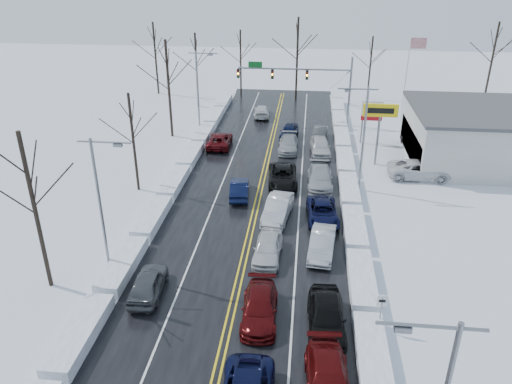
# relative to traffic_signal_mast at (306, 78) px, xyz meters

# --- Properties ---
(ground) EXTENTS (160.00, 160.00, 0.00)m
(ground) POSITION_rel_traffic_signal_mast_xyz_m (-3.45, -27.99, -5.48)
(ground) COLOR silver
(ground) RESTS_ON ground
(road_surface) EXTENTS (14.00, 84.00, 0.01)m
(road_surface) POSITION_rel_traffic_signal_mast_xyz_m (-3.45, -25.99, -5.47)
(road_surface) COLOR black
(road_surface) RESTS_ON ground
(snow_bank_left) EXTENTS (1.55, 72.00, 0.80)m
(snow_bank_left) POSITION_rel_traffic_signal_mast_xyz_m (-11.05, -25.99, -5.48)
(snow_bank_left) COLOR white
(snow_bank_left) RESTS_ON ground
(snow_bank_right) EXTENTS (1.55, 72.00, 0.80)m
(snow_bank_right) POSITION_rel_traffic_signal_mast_xyz_m (4.15, -25.99, -5.48)
(snow_bank_right) COLOR white
(snow_bank_right) RESTS_ON ground
(traffic_signal_mast) EXTENTS (13.28, 0.39, 8.00)m
(traffic_signal_mast) POSITION_rel_traffic_signal_mast_xyz_m (0.00, 0.00, 0.00)
(traffic_signal_mast) COLOR slate
(traffic_signal_mast) RESTS_ON ground
(tires_plus_sign) EXTENTS (3.20, 0.34, 6.00)m
(tires_plus_sign) POSITION_rel_traffic_signal_mast_xyz_m (7.05, -12.00, -0.49)
(tires_plus_sign) COLOR slate
(tires_plus_sign) RESTS_ON ground
(used_vehicles_sign) EXTENTS (2.20, 0.22, 4.65)m
(used_vehicles_sign) POSITION_rel_traffic_signal_mast_xyz_m (7.05, -5.99, -2.16)
(used_vehicles_sign) COLOR slate
(used_vehicles_sign) RESTS_ON ground
(speed_limit_sign) EXTENTS (0.55, 0.09, 2.35)m
(speed_limit_sign) POSITION_rel_traffic_signal_mast_xyz_m (4.75, -35.99, -3.84)
(speed_limit_sign) COLOR slate
(speed_limit_sign) RESTS_ON ground
(flagpole) EXTENTS (1.87, 1.20, 10.00)m
(flagpole) POSITION_rel_traffic_signal_mast_xyz_m (11.72, 2.01, 0.45)
(flagpole) COLOR silver
(flagpole) RESTS_ON ground
(streetlight_ne) EXTENTS (3.20, 0.25, 9.00)m
(streetlight_ne) POSITION_rel_traffic_signal_mast_xyz_m (4.85, -17.99, -0.17)
(streetlight_ne) COLOR slate
(streetlight_ne) RESTS_ON ground
(streetlight_sw) EXTENTS (3.20, 0.25, 9.00)m
(streetlight_sw) POSITION_rel_traffic_signal_mast_xyz_m (-11.74, -31.99, -0.17)
(streetlight_sw) COLOR slate
(streetlight_sw) RESTS_ON ground
(streetlight_nw) EXTENTS (3.20, 0.25, 9.00)m
(streetlight_nw) POSITION_rel_traffic_signal_mast_xyz_m (-11.74, -3.99, -0.17)
(streetlight_nw) COLOR slate
(streetlight_nw) RESTS_ON ground
(tree_left_b) EXTENTS (4.00, 4.00, 10.00)m
(tree_left_b) POSITION_rel_traffic_signal_mast_xyz_m (-14.95, -33.99, 1.51)
(tree_left_b) COLOR #2D231C
(tree_left_b) RESTS_ON ground
(tree_left_c) EXTENTS (3.40, 3.40, 8.50)m
(tree_left_c) POSITION_rel_traffic_signal_mast_xyz_m (-13.95, -19.99, 0.46)
(tree_left_c) COLOR #2D231C
(tree_left_c) RESTS_ON ground
(tree_left_d) EXTENTS (4.20, 4.20, 10.50)m
(tree_left_d) POSITION_rel_traffic_signal_mast_xyz_m (-14.65, -5.99, 1.86)
(tree_left_d) COLOR #2D231C
(tree_left_d) RESTS_ON ground
(tree_left_e) EXTENTS (3.80, 3.80, 9.50)m
(tree_left_e) POSITION_rel_traffic_signal_mast_xyz_m (-14.25, 6.01, 1.16)
(tree_left_e) COLOR #2D231C
(tree_left_e) RESTS_ON ground
(tree_far_a) EXTENTS (4.00, 4.00, 10.00)m
(tree_far_a) POSITION_rel_traffic_signal_mast_xyz_m (-21.45, 12.01, 1.51)
(tree_far_a) COLOR #2D231C
(tree_far_a) RESTS_ON ground
(tree_far_b) EXTENTS (3.60, 3.60, 9.00)m
(tree_far_b) POSITION_rel_traffic_signal_mast_xyz_m (-9.45, 13.01, 0.81)
(tree_far_b) COLOR #2D231C
(tree_far_b) RESTS_ON ground
(tree_far_c) EXTENTS (4.40, 4.40, 11.00)m
(tree_far_c) POSITION_rel_traffic_signal_mast_xyz_m (-1.45, 11.01, 2.21)
(tree_far_c) COLOR #2D231C
(tree_far_c) RESTS_ON ground
(tree_far_d) EXTENTS (3.40, 3.40, 8.50)m
(tree_far_d) POSITION_rel_traffic_signal_mast_xyz_m (8.55, 12.51, 0.46)
(tree_far_d) COLOR #2D231C
(tree_far_d) RESTS_ON ground
(tree_far_e) EXTENTS (4.20, 4.20, 10.50)m
(tree_far_e) POSITION_rel_traffic_signal_mast_xyz_m (24.55, 13.01, 1.86)
(tree_far_e) COLOR #2D231C
(tree_far_e) RESTS_ON ground
(queued_car_3) EXTENTS (2.16, 4.92, 1.40)m
(queued_car_3) POSITION_rel_traffic_signal_mast_xyz_m (-1.79, -35.65, -5.48)
(queued_car_3) COLOR #46090A
(queued_car_3) RESTS_ON ground
(queued_car_4) EXTENTS (1.96, 4.53, 1.52)m
(queued_car_4) POSITION_rel_traffic_signal_mast_xyz_m (-1.87, -29.47, -5.48)
(queued_car_4) COLOR silver
(queued_car_4) RESTS_ON ground
(queued_car_5) EXTENTS (2.35, 5.13, 1.63)m
(queued_car_5) POSITION_rel_traffic_signal_mast_xyz_m (-1.59, -23.84, -5.48)
(queued_car_5) COLOR #BBBBBE
(queued_car_5) RESTS_ON ground
(queued_car_6) EXTENTS (2.88, 5.58, 1.50)m
(queued_car_6) POSITION_rel_traffic_signal_mast_xyz_m (-1.58, -17.51, -5.48)
(queued_car_6) COLOR black
(queued_car_6) RESTS_ON ground
(queued_car_7) EXTENTS (1.99, 4.85, 1.41)m
(queued_car_7) POSITION_rel_traffic_signal_mast_xyz_m (-1.50, -9.11, -5.48)
(queued_car_7) COLOR #989B9F
(queued_car_7) RESTS_ON ground
(queued_car_8) EXTENTS (2.22, 4.49, 1.47)m
(queued_car_8) POSITION_rel_traffic_signal_mast_xyz_m (-1.61, -5.26, -5.48)
(queued_car_8) COLOR black
(queued_car_8) RESTS_ON ground
(queued_car_12) EXTENTS (2.17, 5.07, 1.71)m
(queued_car_12) POSITION_rel_traffic_signal_mast_xyz_m (1.89, -36.16, -5.48)
(queued_car_12) COLOR black
(queued_car_12) RESTS_ON ground
(queued_car_13) EXTENTS (2.06, 4.75, 1.52)m
(queued_car_13) POSITION_rel_traffic_signal_mast_xyz_m (1.75, -28.55, -5.48)
(queued_car_13) COLOR #A8AAB0
(queued_car_13) RESTS_ON ground
(queued_car_14) EXTENTS (2.63, 5.14, 1.39)m
(queued_car_14) POSITION_rel_traffic_signal_mast_xyz_m (1.85, -23.82, -5.48)
(queued_car_14) COLOR black
(queued_car_14) RESTS_ON ground
(queued_car_15) EXTENTS (2.23, 5.31, 1.53)m
(queued_car_15) POSITION_rel_traffic_signal_mast_xyz_m (1.67, -17.49, -5.48)
(queued_car_15) COLOR #A3A6AB
(queued_car_15) RESTS_ON ground
(queued_car_16) EXTENTS (2.29, 4.94, 1.64)m
(queued_car_16) POSITION_rel_traffic_signal_mast_xyz_m (1.77, -9.78, -5.48)
(queued_car_16) COLOR silver
(queued_car_16) RESTS_ON ground
(queued_car_17) EXTENTS (1.89, 4.22, 1.34)m
(queued_car_17) POSITION_rel_traffic_signal_mast_xyz_m (1.77, -5.39, -5.48)
(queued_car_17) COLOR #393C3E
(queued_car_17) RESTS_ON ground
(oncoming_car_0) EXTENTS (1.93, 4.45, 1.42)m
(oncoming_car_0) POSITION_rel_traffic_signal_mast_xyz_m (-5.05, -20.36, -5.48)
(oncoming_car_0) COLOR black
(oncoming_car_0) RESTS_ON ground
(oncoming_car_1) EXTENTS (2.49, 5.13, 1.41)m
(oncoming_car_1) POSITION_rel_traffic_signal_mast_xyz_m (-8.77, -8.71, -5.48)
(oncoming_car_1) COLOR #530B0E
(oncoming_car_1) RESTS_ON ground
(oncoming_car_2) EXTENTS (2.26, 4.85, 1.37)m
(oncoming_car_2) POSITION_rel_traffic_signal_mast_xyz_m (-5.40, 2.50, -5.48)
(oncoming_car_2) COLOR silver
(oncoming_car_2) RESTS_ON ground
(oncoming_car_3) EXTENTS (1.99, 4.46, 1.49)m
(oncoming_car_3) POSITION_rel_traffic_signal_mast_xyz_m (-8.65, -34.19, -5.48)
(oncoming_car_3) COLOR #47494C
(oncoming_car_3) RESTS_ON ground
(parked_car_0) EXTENTS (5.84, 2.72, 1.62)m
(parked_car_0) POSITION_rel_traffic_signal_mast_xyz_m (10.73, -14.87, -5.48)
(parked_car_0) COLOR silver
(parked_car_0) RESTS_ON ground
(parked_car_1) EXTENTS (2.74, 5.96, 1.69)m
(parked_car_1) POSITION_rel_traffic_signal_mast_xyz_m (13.52, -12.39, -5.48)
(parked_car_1) COLOR black
(parked_car_1) RESTS_ON ground
(parked_car_2) EXTENTS (2.27, 4.77, 1.57)m
(parked_car_2) POSITION_rel_traffic_signal_mast_xyz_m (11.54, -7.08, -5.48)
(parked_car_2) COLOR black
(parked_car_2) RESTS_ON ground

